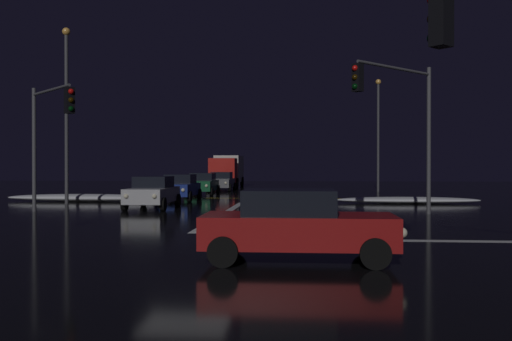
{
  "coord_description": "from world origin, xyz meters",
  "views": [
    {
      "loc": [
        3.34,
        -15.98,
        2.1
      ],
      "look_at": [
        1.09,
        12.04,
        1.85
      ],
      "focal_mm": 39.5,
      "sensor_mm": 36.0,
      "label": 1
    }
  ],
  "objects_px": {
    "sedan_blue": "(180,187)",
    "traffic_signal_ne": "(401,109)",
    "sedan_gray": "(221,181)",
    "streetlamp_right_far": "(378,127)",
    "sedan_green": "(203,184)",
    "streetlamp_left_near": "(66,103)",
    "traffic_signal_nw": "(49,124)",
    "box_truck": "(228,170)",
    "sedan_red_crossing": "(297,225)",
    "sedan_silver": "(153,192)"
  },
  "relations": [
    {
      "from": "sedan_silver",
      "to": "sedan_gray",
      "type": "xyz_separation_m",
      "value": [
        0.59,
        19.62,
        0.0
      ]
    },
    {
      "from": "sedan_blue",
      "to": "sedan_gray",
      "type": "height_order",
      "value": "same"
    },
    {
      "from": "sedan_green",
      "to": "traffic_signal_nw",
      "type": "xyz_separation_m",
      "value": [
        -3.77,
        -16.66,
        3.11
      ]
    },
    {
      "from": "box_truck",
      "to": "streetlamp_right_far",
      "type": "height_order",
      "value": "streetlamp_right_far"
    },
    {
      "from": "box_truck",
      "to": "traffic_signal_ne",
      "type": "xyz_separation_m",
      "value": [
        11.22,
        -31.11,
        2.7
      ]
    },
    {
      "from": "sedan_red_crossing",
      "to": "traffic_signal_nw",
      "type": "distance_m",
      "value": 15.81
    },
    {
      "from": "box_truck",
      "to": "streetlamp_left_near",
      "type": "bearing_deg",
      "value": -103.14
    },
    {
      "from": "sedan_silver",
      "to": "streetlamp_right_far",
      "type": "distance_m",
      "value": 23.73
    },
    {
      "from": "sedan_green",
      "to": "streetlamp_left_near",
      "type": "bearing_deg",
      "value": -119.63
    },
    {
      "from": "sedan_gray",
      "to": "streetlamp_left_near",
      "type": "height_order",
      "value": "streetlamp_left_near"
    },
    {
      "from": "sedan_red_crossing",
      "to": "sedan_silver",
      "type": "bearing_deg",
      "value": 116.03
    },
    {
      "from": "sedan_blue",
      "to": "traffic_signal_ne",
      "type": "height_order",
      "value": "traffic_signal_ne"
    },
    {
      "from": "sedan_blue",
      "to": "streetlamp_right_far",
      "type": "bearing_deg",
      "value": 43.16
    },
    {
      "from": "traffic_signal_nw",
      "to": "streetlamp_left_near",
      "type": "relative_size",
      "value": 0.58
    },
    {
      "from": "sedan_green",
      "to": "streetlamp_left_near",
      "type": "height_order",
      "value": "streetlamp_left_near"
    },
    {
      "from": "streetlamp_right_far",
      "to": "streetlamp_left_near",
      "type": "distance_m",
      "value": 24.9
    },
    {
      "from": "streetlamp_right_far",
      "to": "streetlamp_left_near",
      "type": "relative_size",
      "value": 0.94
    },
    {
      "from": "sedan_gray",
      "to": "streetlamp_right_far",
      "type": "height_order",
      "value": "streetlamp_right_far"
    },
    {
      "from": "traffic_signal_ne",
      "to": "sedan_blue",
      "type": "bearing_deg",
      "value": 138.6
    },
    {
      "from": "sedan_blue",
      "to": "sedan_green",
      "type": "relative_size",
      "value": 1.0
    },
    {
      "from": "sedan_gray",
      "to": "box_truck",
      "type": "bearing_deg",
      "value": 93.82
    },
    {
      "from": "box_truck",
      "to": "streetlamp_right_far",
      "type": "xyz_separation_m",
      "value": [
        13.36,
        -8.47,
        3.52
      ]
    },
    {
      "from": "sedan_gray",
      "to": "traffic_signal_ne",
      "type": "distance_m",
      "value": 25.8
    },
    {
      "from": "sedan_silver",
      "to": "streetlamp_left_near",
      "type": "xyz_separation_m",
      "value": [
        -5.65,
        3.06,
        4.74
      ]
    },
    {
      "from": "sedan_red_crossing",
      "to": "box_truck",
      "type": "bearing_deg",
      "value": 99.52
    },
    {
      "from": "sedan_blue",
      "to": "traffic_signal_nw",
      "type": "relative_size",
      "value": 0.77
    },
    {
      "from": "sedan_silver",
      "to": "traffic_signal_nw",
      "type": "distance_m",
      "value": 5.9
    },
    {
      "from": "streetlamp_left_near",
      "to": "sedan_green",
      "type": "bearing_deg",
      "value": 60.37
    },
    {
      "from": "sedan_gray",
      "to": "traffic_signal_ne",
      "type": "bearing_deg",
      "value": -65.25
    },
    {
      "from": "sedan_blue",
      "to": "sedan_green",
      "type": "xyz_separation_m",
      "value": [
        0.18,
        6.79,
        0.0
      ]
    },
    {
      "from": "sedan_silver",
      "to": "sedan_green",
      "type": "height_order",
      "value": "same"
    },
    {
      "from": "traffic_signal_ne",
      "to": "box_truck",
      "type": "bearing_deg",
      "value": 109.84
    },
    {
      "from": "traffic_signal_ne",
      "to": "traffic_signal_nw",
      "type": "height_order",
      "value": "traffic_signal_ne"
    },
    {
      "from": "traffic_signal_nw",
      "to": "sedan_green",
      "type": "bearing_deg",
      "value": 77.26
    },
    {
      "from": "traffic_signal_nw",
      "to": "streetlamp_right_far",
      "type": "relative_size",
      "value": 0.62
    },
    {
      "from": "sedan_green",
      "to": "sedan_gray",
      "type": "distance_m",
      "value": 6.43
    },
    {
      "from": "sedan_gray",
      "to": "traffic_signal_ne",
      "type": "height_order",
      "value": "traffic_signal_ne"
    },
    {
      "from": "box_truck",
      "to": "streetlamp_right_far",
      "type": "bearing_deg",
      "value": -32.36
    },
    {
      "from": "sedan_blue",
      "to": "streetlamp_right_far",
      "type": "relative_size",
      "value": 0.48
    },
    {
      "from": "sedan_blue",
      "to": "box_truck",
      "type": "distance_m",
      "value": 21.13
    },
    {
      "from": "traffic_signal_ne",
      "to": "sedan_red_crossing",
      "type": "bearing_deg",
      "value": -110.67
    },
    {
      "from": "sedan_blue",
      "to": "box_truck",
      "type": "xyz_separation_m",
      "value": [
        0.12,
        21.11,
        0.91
      ]
    },
    {
      "from": "sedan_green",
      "to": "sedan_gray",
      "type": "relative_size",
      "value": 1.0
    },
    {
      "from": "sedan_green",
      "to": "box_truck",
      "type": "relative_size",
      "value": 0.52
    },
    {
      "from": "sedan_blue",
      "to": "sedan_gray",
      "type": "bearing_deg",
      "value": 87.2
    },
    {
      "from": "sedan_silver",
      "to": "sedan_gray",
      "type": "distance_m",
      "value": 19.63
    },
    {
      "from": "traffic_signal_nw",
      "to": "streetlamp_left_near",
      "type": "xyz_separation_m",
      "value": [
        -2.01,
        6.51,
        1.63
      ]
    },
    {
      "from": "streetlamp_left_near",
      "to": "box_truck",
      "type": "bearing_deg",
      "value": 76.86
    },
    {
      "from": "sedan_gray",
      "to": "streetlamp_left_near",
      "type": "bearing_deg",
      "value": -110.65
    },
    {
      "from": "sedan_gray",
      "to": "traffic_signal_nw",
      "type": "relative_size",
      "value": 0.77
    }
  ]
}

